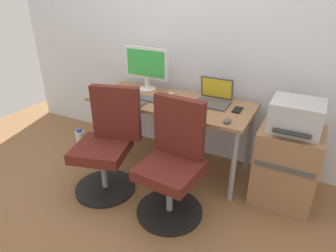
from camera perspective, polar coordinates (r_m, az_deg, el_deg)
ground_plane at (r=3.10m, az=0.43°, el=-7.26°), size 5.28×5.28×0.00m
back_wall at (r=2.98m, az=4.23°, el=18.20°), size 4.40×0.04×2.60m
desk at (r=2.80m, az=0.48°, el=3.68°), size 1.55×0.64×0.70m
office_chair_left at (r=2.61m, az=-11.72°, el=-3.88°), size 0.54×0.54×0.94m
office_chair_right at (r=2.31m, az=0.93°, el=-7.60°), size 0.54×0.54×0.94m
side_cabinet at (r=2.66m, az=21.92°, el=-7.09°), size 0.49×0.46×0.66m
printer at (r=2.46m, az=23.63°, el=1.80°), size 0.38×0.40×0.24m
water_bottle_on_floor at (r=3.32m, az=-16.58°, el=-3.14°), size 0.09×0.09×0.31m
desktop_monitor at (r=3.03m, az=-4.24°, el=11.61°), size 0.48×0.18×0.43m
open_laptop at (r=2.73m, az=8.85°, el=5.51°), size 0.31×0.26×0.23m
keyboard_by_monitor at (r=2.76m, az=-7.76°, el=4.73°), size 0.34×0.12×0.02m
keyboard_by_laptop at (r=2.78m, az=-3.21°, el=5.15°), size 0.34×0.12×0.02m
mouse_by_monitor at (r=2.37m, az=11.46°, el=1.02°), size 0.06×0.10×0.03m
mouse_by_laptop at (r=2.91m, az=0.58°, el=6.25°), size 0.06×0.10×0.03m
coffee_mug at (r=2.58m, az=1.84°, el=4.37°), size 0.08×0.08×0.09m
pen_cup at (r=2.88m, az=-7.35°, el=6.59°), size 0.07×0.07×0.10m
phone_near_laptop at (r=2.99m, az=-10.40°, el=6.18°), size 0.07×0.14×0.01m
phone_near_monitor at (r=2.62m, az=13.35°, el=3.06°), size 0.07×0.14×0.01m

